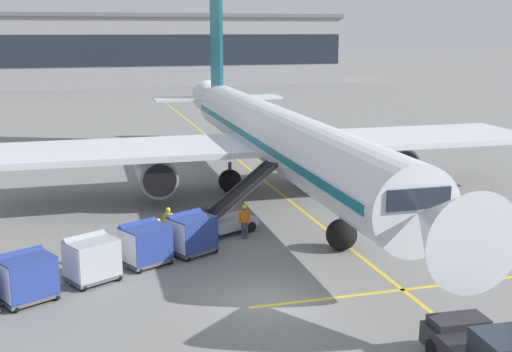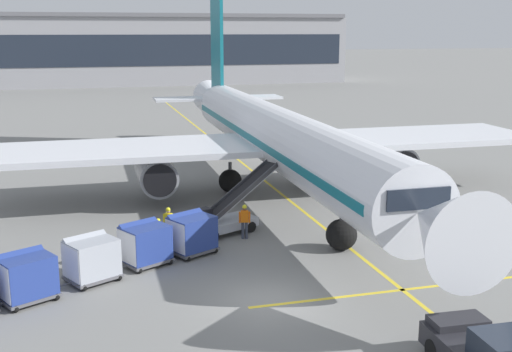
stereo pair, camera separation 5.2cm
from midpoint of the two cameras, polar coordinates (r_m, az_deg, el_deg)
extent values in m
plane|color=slate|center=(25.01, 1.12, -11.06)|extent=(600.00, 600.00, 0.00)
cylinder|color=silver|center=(39.36, 2.04, 3.48)|extent=(3.95, 34.60, 3.55)
cube|color=#146B7A|center=(39.36, 2.04, 3.48)|extent=(3.97, 33.21, 0.43)
cone|color=silver|center=(22.27, 16.37, -4.40)|extent=(3.41, 3.59, 3.37)
cone|color=silver|center=(58.71, -3.68, 6.82)|extent=(3.08, 5.72, 3.02)
cube|color=silver|center=(38.73, -11.09, 2.29)|extent=(16.49, 7.10, 0.36)
cylinder|color=#93969E|center=(38.42, -8.86, 0.34)|extent=(2.25, 4.52, 2.20)
cylinder|color=black|center=(36.19, -8.47, -0.42)|extent=(1.87, 0.14, 1.87)
cube|color=silver|center=(43.61, 13.01, 3.36)|extent=(16.49, 7.10, 0.36)
cylinder|color=#93969E|center=(42.60, 11.69, 1.45)|extent=(2.25, 4.52, 2.20)
cylinder|color=black|center=(40.60, 13.11, 0.83)|extent=(1.87, 0.14, 1.87)
cube|color=#146B7A|center=(56.99, -3.47, 12.31)|extent=(0.33, 4.15, 10.37)
cube|color=silver|center=(57.02, -3.34, 6.91)|extent=(11.19, 2.89, 0.20)
cube|color=#1E2633|center=(24.20, 13.44, -1.55)|extent=(2.50, 1.63, 0.78)
cylinder|color=#47474C|center=(30.37, 7.67, -4.09)|extent=(0.22, 0.22, 1.21)
sphere|color=black|center=(30.55, 7.63, -5.18)|extent=(1.49, 1.49, 1.49)
cylinder|color=#47474C|center=(40.79, -2.28, 0.40)|extent=(0.22, 0.22, 1.21)
sphere|color=black|center=(40.93, -2.27, -0.43)|extent=(1.49, 1.49, 1.49)
cylinder|color=#47474C|center=(42.24, 4.80, 0.79)|extent=(0.22, 0.22, 1.21)
sphere|color=black|center=(42.37, 4.78, -0.01)|extent=(1.49, 1.49, 1.49)
cube|color=#A3A8B2|center=(32.76, -2.86, -4.28)|extent=(3.76, 2.89, 0.44)
cube|color=black|center=(32.34, -4.57, -3.48)|extent=(0.78, 0.76, 0.70)
cylinder|color=#333338|center=(32.71, -3.61, -3.18)|extent=(0.08, 0.08, 0.80)
cube|color=#A3A8B2|center=(33.04, -1.37, -1.52)|extent=(4.61, 2.80, 2.58)
cube|color=black|center=(33.01, -1.37, -1.37)|extent=(4.41, 2.61, 2.43)
cube|color=#333338|center=(32.68, -0.88, -1.46)|extent=(4.20, 2.02, 2.60)
cube|color=#333338|center=(33.34, -1.85, -1.18)|extent=(4.20, 2.02, 2.60)
cylinder|color=black|center=(33.00, -0.43, -4.54)|extent=(0.59, 0.42, 0.56)
cylinder|color=black|center=(34.08, -2.03, -3.97)|extent=(0.59, 0.42, 0.56)
cylinder|color=black|center=(31.59, -3.74, -5.36)|extent=(0.59, 0.42, 0.56)
cylinder|color=black|center=(32.72, -5.30, -4.74)|extent=(0.59, 0.42, 0.56)
cube|color=#515156|center=(30.09, -5.62, -6.48)|extent=(2.52, 2.35, 0.12)
cylinder|color=#4C4C51|center=(29.34, -7.72, -7.07)|extent=(0.65, 0.39, 0.07)
cube|color=navy|center=(29.84, -5.65, -5.01)|extent=(2.38, 2.21, 1.50)
cube|color=navy|center=(30.00, -6.16, -3.87)|extent=(2.03, 1.59, 0.74)
cube|color=silver|center=(29.29, -7.15, -5.39)|extent=(0.70, 1.29, 1.38)
sphere|color=black|center=(30.18, -7.62, -6.59)|extent=(0.30, 0.30, 0.30)
sphere|color=black|center=(29.15, -6.05, -7.26)|extent=(0.30, 0.30, 0.30)
sphere|color=black|center=(31.08, -5.22, -5.95)|extent=(0.30, 0.30, 0.30)
sphere|color=black|center=(30.08, -3.61, -6.57)|extent=(0.30, 0.30, 0.30)
cube|color=#515156|center=(28.98, -9.68, -7.37)|extent=(2.52, 2.35, 0.12)
cylinder|color=#4C4C51|center=(28.32, -11.96, -7.99)|extent=(0.65, 0.39, 0.07)
cube|color=navy|center=(28.72, -9.74, -5.86)|extent=(2.38, 2.21, 1.50)
cube|color=navy|center=(28.89, -10.23, -4.67)|extent=(2.03, 1.59, 0.74)
cube|color=silver|center=(28.23, -11.37, -6.26)|extent=(0.70, 1.29, 1.38)
sphere|color=black|center=(29.15, -11.74, -7.47)|extent=(0.30, 0.30, 0.30)
sphere|color=black|center=(28.06, -10.26, -8.22)|extent=(0.30, 0.30, 0.30)
sphere|color=black|center=(29.95, -9.12, -6.80)|extent=(0.30, 0.30, 0.30)
sphere|color=black|center=(28.90, -7.59, -7.49)|extent=(0.30, 0.30, 0.30)
cube|color=#515156|center=(27.63, -14.20, -8.62)|extent=(2.52, 2.35, 0.12)
cylinder|color=#4C4C51|center=(27.07, -16.72, -9.26)|extent=(0.65, 0.39, 0.07)
cube|color=#9EA3AD|center=(27.35, -14.30, -7.04)|extent=(2.38, 2.21, 1.50)
cube|color=#9EA3AD|center=(27.53, -14.78, -5.78)|extent=(2.03, 1.59, 0.74)
cube|color=silver|center=(26.94, -16.10, -7.46)|extent=(0.70, 1.29, 1.38)
sphere|color=black|center=(27.88, -16.34, -8.69)|extent=(0.30, 0.30, 0.30)
sphere|color=black|center=(26.75, -14.98, -9.54)|extent=(0.30, 0.30, 0.30)
sphere|color=black|center=(28.57, -13.46, -7.98)|extent=(0.30, 0.30, 0.30)
sphere|color=black|center=(27.47, -12.02, -8.77)|extent=(0.30, 0.30, 0.30)
cube|color=#515156|center=(26.45, -19.49, -9.97)|extent=(2.52, 2.35, 0.12)
cube|color=navy|center=(26.16, -19.62, -8.33)|extent=(2.38, 2.21, 1.50)
cube|color=navy|center=(26.34, -20.08, -7.00)|extent=(2.03, 1.59, 0.74)
cube|color=silver|center=(25.83, -21.60, -8.77)|extent=(0.70, 1.29, 1.38)
sphere|color=black|center=(26.79, -21.67, -10.00)|extent=(0.30, 0.30, 0.30)
sphere|color=black|center=(25.62, -20.50, -10.96)|extent=(0.30, 0.30, 0.30)
sphere|color=black|center=(27.35, -18.53, -9.27)|extent=(0.30, 0.30, 0.30)
sphere|color=black|center=(26.20, -17.25, -10.17)|extent=(0.30, 0.30, 0.30)
cube|color=#1E2633|center=(19.82, 21.23, -14.14)|extent=(1.54, 1.60, 0.80)
cube|color=#28282D|center=(21.76, 17.56, -12.18)|extent=(1.83, 1.04, 0.24)
cylinder|color=black|center=(22.33, 19.91, -13.88)|extent=(0.31, 0.77, 0.76)
cylinder|color=black|center=(21.45, 15.61, -14.72)|extent=(0.31, 0.77, 0.76)
cylinder|color=black|center=(30.88, -4.92, -5.52)|extent=(0.15, 0.15, 0.86)
cylinder|color=black|center=(30.73, -5.07, -5.62)|extent=(0.15, 0.15, 0.86)
cube|color=yellow|center=(30.59, -5.02, -4.29)|extent=(0.42, 0.45, 0.58)
cube|color=white|center=(30.54, -4.81, -4.32)|extent=(0.21, 0.28, 0.08)
sphere|color=#9E7051|center=(30.47, -5.04, -3.55)|extent=(0.21, 0.21, 0.21)
sphere|color=yellow|center=(30.45, -5.04, -3.43)|extent=(0.23, 0.23, 0.23)
cylinder|color=yellow|center=(30.81, -4.83, -4.25)|extent=(0.09, 0.09, 0.56)
cylinder|color=yellow|center=(30.40, -5.22, -4.50)|extent=(0.09, 0.09, 0.56)
cylinder|color=black|center=(30.13, -8.60, -6.10)|extent=(0.15, 0.15, 0.86)
cylinder|color=black|center=(29.97, -8.50, -6.20)|extent=(0.15, 0.15, 0.86)
cube|color=orange|center=(29.82, -8.60, -4.84)|extent=(0.29, 0.41, 0.58)
cube|color=white|center=(29.86, -8.36, -4.81)|extent=(0.06, 0.34, 0.08)
sphere|color=brown|center=(29.70, -8.62, -4.09)|extent=(0.21, 0.21, 0.21)
sphere|color=yellow|center=(29.68, -8.63, -3.96)|extent=(0.23, 0.23, 0.23)
cylinder|color=orange|center=(30.06, -8.72, -4.80)|extent=(0.09, 0.09, 0.56)
cylinder|color=orange|center=(29.62, -8.47, -5.06)|extent=(0.09, 0.09, 0.56)
cylinder|color=#333847|center=(31.82, -7.83, -5.04)|extent=(0.15, 0.15, 0.86)
cylinder|color=#333847|center=(31.74, -7.54, -5.07)|extent=(0.15, 0.15, 0.86)
cube|color=yellow|center=(31.57, -7.73, -3.81)|extent=(0.45, 0.41, 0.58)
cube|color=white|center=(31.68, -7.63, -3.75)|extent=(0.29, 0.20, 0.08)
sphere|color=tan|center=(31.45, -7.75, -3.10)|extent=(0.21, 0.21, 0.21)
sphere|color=yellow|center=(31.44, -7.75, -2.98)|extent=(0.23, 0.23, 0.23)
cylinder|color=yellow|center=(31.69, -8.11, -3.85)|extent=(0.09, 0.09, 0.56)
cylinder|color=yellow|center=(31.48, -7.33, -3.94)|extent=(0.09, 0.09, 0.56)
cylinder|color=#333847|center=(31.97, -1.13, -4.83)|extent=(0.15, 0.15, 0.86)
cylinder|color=#333847|center=(31.97, -0.81, -4.83)|extent=(0.15, 0.15, 0.86)
cube|color=orange|center=(31.76, -0.97, -3.59)|extent=(0.43, 0.32, 0.58)
cube|color=white|center=(31.88, -0.97, -3.53)|extent=(0.33, 0.09, 0.08)
sphere|color=brown|center=(31.64, -0.97, -2.88)|extent=(0.21, 0.21, 0.21)
sphere|color=yellow|center=(31.62, -0.98, -2.76)|extent=(0.23, 0.23, 0.23)
cylinder|color=orange|center=(31.77, -1.41, -3.68)|extent=(0.09, 0.09, 0.56)
cylinder|color=orange|center=(31.77, -0.54, -3.67)|extent=(0.09, 0.09, 0.56)
cube|color=black|center=(34.17, -7.15, -4.47)|extent=(0.54, 0.54, 0.05)
cone|color=orange|center=(34.08, -7.16, -3.97)|extent=(0.44, 0.44, 0.57)
cylinder|color=white|center=(34.07, -7.16, -3.92)|extent=(0.24, 0.24, 0.07)
cube|color=yellow|center=(40.24, 2.49, -1.75)|extent=(0.20, 110.00, 0.01)
cube|color=yellow|center=(26.52, 12.21, -9.92)|extent=(12.00, 0.20, 0.01)
cube|color=#939399|center=(127.83, -13.01, 10.76)|extent=(90.13, 17.83, 12.39)
cube|color=#1E2633|center=(118.87, -12.80, 10.78)|extent=(87.42, 0.10, 5.58)
cube|color=slate|center=(126.02, -13.12, 13.71)|extent=(89.23, 15.16, 0.70)
camera|label=1|loc=(0.03, -89.95, 0.01)|focal=45.10mm
camera|label=2|loc=(0.03, 90.05, -0.01)|focal=45.10mm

